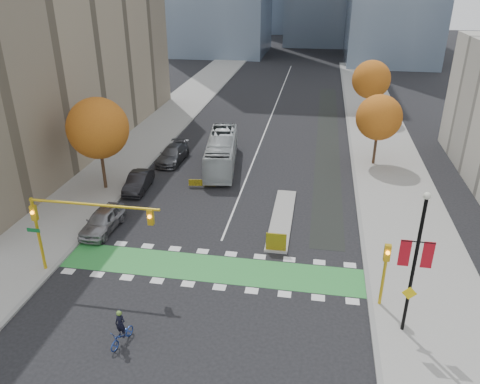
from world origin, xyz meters
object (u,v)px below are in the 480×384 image
at_px(parked_car_b, 138,182).
at_px(banner_lamppost, 415,259).
at_px(tree_east_far, 371,80).
at_px(cyclist, 122,333).
at_px(bus, 221,152).
at_px(tree_east_near, 379,118).
at_px(parked_car_a, 103,221).
at_px(traffic_signal_east, 385,266).
at_px(hazard_board, 276,242).
at_px(tree_west, 98,128).
at_px(parked_car_c, 173,154).
at_px(traffic_signal_west, 73,219).

bearing_deg(parked_car_b, banner_lamppost, -39.36).
bearing_deg(tree_east_far, cyclist, -109.40).
bearing_deg(bus, tree_east_near, 3.76).
height_order(banner_lamppost, parked_car_b, banner_lamppost).
relative_size(tree_east_far, banner_lamppost, 0.92).
xyz_separation_m(parked_car_a, parked_car_b, (0.00, 7.30, -0.05)).
relative_size(traffic_signal_east, parked_car_b, 0.87).
xyz_separation_m(hazard_board, tree_west, (-16.00, 7.80, 4.82)).
bearing_deg(hazard_board, banner_lamppost, -41.79).
xyz_separation_m(tree_east_far, parked_car_a, (-21.50, -33.00, -4.41)).
height_order(tree_west, parked_car_c, tree_west).
bearing_deg(traffic_signal_east, cyclist, -158.13).
bearing_deg(hazard_board, tree_west, 154.01).
relative_size(tree_west, traffic_signal_west, 0.96).
bearing_deg(tree_west, bus, 37.65).
xyz_separation_m(hazard_board, tree_east_near, (8.00, 17.80, 4.06)).
height_order(tree_west, banner_lamppost, banner_lamppost).
height_order(cyclist, bus, bus).
height_order(hazard_board, parked_car_a, parked_car_a).
height_order(banner_lamppost, parked_car_a, banner_lamppost).
bearing_deg(parked_car_a, parked_car_c, 88.40).
distance_m(tree_west, tree_east_far, 35.73).
bearing_deg(traffic_signal_west, parked_car_a, 100.99).
relative_size(hazard_board, tree_east_near, 0.20).
height_order(tree_east_far, cyclist, tree_east_far).
bearing_deg(parked_car_b, traffic_signal_west, -88.75).
relative_size(cyclist, parked_car_c, 0.39).
xyz_separation_m(tree_west, tree_east_far, (24.50, 26.00, -0.38)).
distance_m(tree_west, bus, 12.19).
distance_m(cyclist, parked_car_a, 12.47).
xyz_separation_m(hazard_board, parked_car_c, (-12.07, 15.19, -0.01)).
bearing_deg(parked_car_c, traffic_signal_west, -87.27).
distance_m(traffic_signal_west, cyclist, 8.06).
bearing_deg(parked_car_a, tree_east_near, 41.09).
xyz_separation_m(tree_west, parked_car_b, (3.00, 0.30, -4.84)).
distance_m(bus, parked_car_b, 9.10).
bearing_deg(tree_east_near, parked_car_c, -172.60).
xyz_separation_m(tree_west, bus, (9.10, 7.02, -4.08)).
distance_m(tree_east_near, parked_car_a, 27.32).
bearing_deg(banner_lamppost, parked_car_b, 144.17).
distance_m(hazard_board, parked_car_a, 13.02).
xyz_separation_m(tree_east_near, tree_east_far, (0.50, 16.00, 0.38)).
relative_size(hazard_board, traffic_signal_east, 0.34).
bearing_deg(bus, parked_car_c, 168.26).
xyz_separation_m(tree_west, banner_lamppost, (23.50, -14.50, -1.01)).
bearing_deg(traffic_signal_east, tree_west, 150.93).
distance_m(banner_lamppost, parked_car_b, 25.57).
height_order(tree_west, traffic_signal_west, tree_west).
xyz_separation_m(tree_east_near, parked_car_b, (-21.00, -9.70, -4.09)).
xyz_separation_m(traffic_signal_east, cyclist, (-13.46, -5.41, -2.03)).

